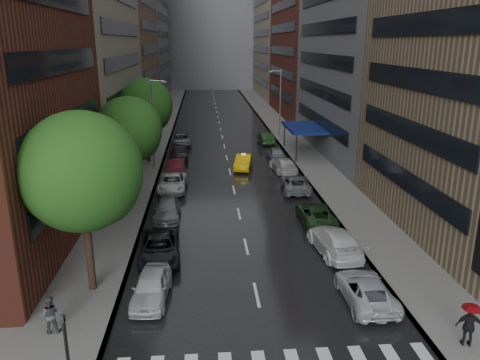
# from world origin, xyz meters

# --- Properties ---
(ground) EXTENTS (220.00, 220.00, 0.00)m
(ground) POSITION_xyz_m (0.00, 0.00, 0.00)
(ground) COLOR gray
(ground) RESTS_ON ground
(road) EXTENTS (14.00, 140.00, 0.01)m
(road) POSITION_xyz_m (0.00, 50.00, 0.01)
(road) COLOR black
(road) RESTS_ON ground
(sidewalk_left) EXTENTS (4.00, 140.00, 0.15)m
(sidewalk_left) POSITION_xyz_m (-9.00, 50.00, 0.07)
(sidewalk_left) COLOR gray
(sidewalk_left) RESTS_ON ground
(sidewalk_right) EXTENTS (4.00, 140.00, 0.15)m
(sidewalk_right) POSITION_xyz_m (9.00, 50.00, 0.07)
(sidewalk_right) COLOR gray
(sidewalk_right) RESTS_ON ground
(buildings_left) EXTENTS (8.00, 108.00, 38.00)m
(buildings_left) POSITION_xyz_m (-15.00, 58.79, 15.99)
(buildings_left) COLOR maroon
(buildings_left) RESTS_ON ground
(buildings_right) EXTENTS (8.05, 109.10, 36.00)m
(buildings_right) POSITION_xyz_m (15.00, 56.70, 15.03)
(buildings_right) COLOR #937A5B
(buildings_right) RESTS_ON ground
(building_far) EXTENTS (40.00, 14.00, 32.00)m
(building_far) POSITION_xyz_m (0.00, 118.00, 16.00)
(building_far) COLOR slate
(building_far) RESTS_ON ground
(tree_near) EXTENTS (6.01, 6.01, 9.58)m
(tree_near) POSITION_xyz_m (-8.60, 5.08, 6.56)
(tree_near) COLOR #382619
(tree_near) RESTS_ON ground
(tree_mid) EXTENTS (5.36, 5.36, 8.54)m
(tree_mid) POSITION_xyz_m (-8.60, 20.47, 5.85)
(tree_mid) COLOR #382619
(tree_mid) RESTS_ON ground
(tree_far) EXTENTS (5.69, 5.69, 9.07)m
(tree_far) POSITION_xyz_m (-8.60, 32.65, 6.21)
(tree_far) COLOR #382619
(tree_far) RESTS_ON ground
(taxi) EXTENTS (2.42, 4.69, 1.47)m
(taxi) POSITION_xyz_m (1.48, 29.11, 0.74)
(taxi) COLOR #E2AF0B
(taxi) RESTS_ON ground
(parked_cars_left) EXTENTS (2.79, 41.93, 1.54)m
(parked_cars_left) POSITION_xyz_m (-5.40, 22.63, 0.73)
(parked_cars_left) COLOR silver
(parked_cars_left) RESTS_ON ground
(parked_cars_right) EXTENTS (2.77, 43.09, 1.60)m
(parked_cars_right) POSITION_xyz_m (5.40, 19.03, 0.73)
(parked_cars_right) COLOR silver
(parked_cars_right) RESTS_ON ground
(ped_black_umbrella) EXTENTS (0.96, 0.98, 2.09)m
(ped_black_umbrella) POSITION_xyz_m (-9.60, 1.30, 1.38)
(ped_black_umbrella) COLOR #47484C
(ped_black_umbrella) RESTS_ON sidewalk_left
(ped_red_umbrella) EXTENTS (1.18, 0.82, 2.01)m
(ped_red_umbrella) POSITION_xyz_m (8.52, -1.11, 1.33)
(ped_red_umbrella) COLOR black
(ped_red_umbrella) RESTS_ON sidewalk_right
(traffic_light) EXTENTS (0.18, 0.15, 3.45)m
(traffic_light) POSITION_xyz_m (-7.60, -2.91, 2.23)
(traffic_light) COLOR black
(traffic_light) RESTS_ON sidewalk_left
(street_lamp_left) EXTENTS (1.74, 0.22, 9.00)m
(street_lamp_left) POSITION_xyz_m (-7.72, 30.00, 4.89)
(street_lamp_left) COLOR gray
(street_lamp_left) RESTS_ON sidewalk_left
(street_lamp_right) EXTENTS (1.74, 0.22, 9.00)m
(street_lamp_right) POSITION_xyz_m (7.72, 45.00, 4.89)
(street_lamp_right) COLOR gray
(street_lamp_right) RESTS_ON sidewalk_right
(awning) EXTENTS (4.00, 8.00, 3.12)m
(awning) POSITION_xyz_m (8.98, 35.00, 3.13)
(awning) COLOR navy
(awning) RESTS_ON sidewalk_right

